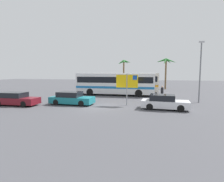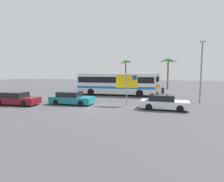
{
  "view_description": "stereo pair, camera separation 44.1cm",
  "coord_description": "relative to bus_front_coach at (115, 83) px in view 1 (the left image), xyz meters",
  "views": [
    {
      "loc": [
        4.96,
        -16.54,
        3.37
      ],
      "look_at": [
        0.77,
        2.64,
        1.3
      ],
      "focal_mm": 29.03,
      "sensor_mm": 36.0,
      "label": 1
    },
    {
      "loc": [
        5.39,
        -16.44,
        3.37
      ],
      "look_at": [
        0.77,
        2.64,
        1.3
      ],
      "focal_mm": 29.03,
      "sensor_mm": 36.0,
      "label": 2
    }
  ],
  "objects": [
    {
      "name": "palm_tree_seaside",
      "position": [
        -0.5,
        11.51,
        2.89
      ],
      "size": [
        2.87,
        2.98,
        5.86
      ],
      "color": "brown",
      "rests_on": "ground"
    },
    {
      "name": "lamp_post_left_side",
      "position": [
        10.29,
        -4.4,
        1.86
      ],
      "size": [
        0.56,
        0.2,
        6.65
      ],
      "color": "slate",
      "rests_on": "ground"
    },
    {
      "name": "car_teal",
      "position": [
        -2.96,
        -8.43,
        -1.15
      ],
      "size": [
        4.54,
        1.98,
        1.32
      ],
      "rotation": [
        0.0,
        0.0,
        -0.04
      ],
      "color": "#19757F",
      "rests_on": "ground"
    },
    {
      "name": "ground",
      "position": [
        0.18,
        -9.2,
        -1.78
      ],
      "size": [
        120.0,
        120.0,
        0.0
      ],
      "primitive_type": "plane",
      "color": "#4C4C51"
    },
    {
      "name": "car_maroon",
      "position": [
        -8.29,
        -10.09,
        -1.15
      ],
      "size": [
        4.54,
        1.71,
        1.32
      ],
      "rotation": [
        0.0,
        0.0,
        0.01
      ],
      "color": "maroon",
      "rests_on": "ground"
    },
    {
      "name": "ferry_sign",
      "position": [
        2.79,
        -7.75,
        0.54
      ],
      "size": [
        2.2,
        0.2,
        3.2
      ],
      "rotation": [
        0.0,
        0.0,
        -0.06
      ],
      "color": "gray",
      "rests_on": "ground"
    },
    {
      "name": "bus_rear_coach",
      "position": [
        0.64,
        3.96,
        0.0
      ],
      "size": [
        11.2,
        2.61,
        3.17
      ],
      "color": "silver",
      "rests_on": "ground"
    },
    {
      "name": "palm_tree_inland",
      "position": [
        7.81,
        11.02,
        3.22
      ],
      "size": [
        3.92,
        3.8,
        6.01
      ],
      "color": "brown",
      "rests_on": "ground"
    },
    {
      "name": "car_white",
      "position": [
        6.31,
        -8.89,
        -1.15
      ],
      "size": [
        4.29,
        2.07,
        1.32
      ],
      "rotation": [
        0.0,
        0.0,
        -0.08
      ],
      "color": "silver",
      "rests_on": "ground"
    },
    {
      "name": "bus_front_coach",
      "position": [
        0.0,
        0.0,
        0.0
      ],
      "size": [
        11.2,
        2.61,
        3.17
      ],
      "color": "white",
      "rests_on": "ground"
    },
    {
      "name": "pedestrian_near_sign",
      "position": [
        6.39,
        -3.7,
        -0.75
      ],
      "size": [
        0.32,
        0.32,
        1.75
      ],
      "rotation": [
        0.0,
        0.0,
        5.63
      ],
      "color": "#1E2347",
      "rests_on": "ground"
    }
  ]
}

